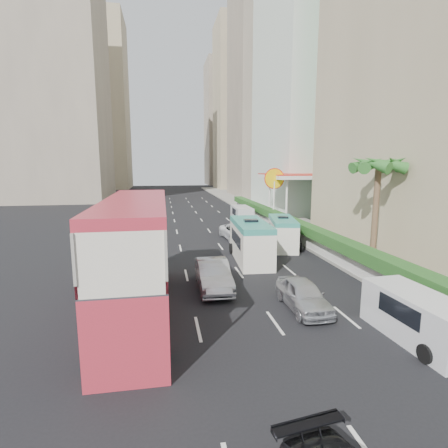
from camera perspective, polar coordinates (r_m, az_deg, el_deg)
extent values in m
plane|color=black|center=(17.05, 7.48, -12.76)|extent=(200.00, 200.00, 0.00)
cube|color=#BC2B3B|center=(15.58, -13.97, -5.32)|extent=(2.50, 11.00, 5.06)
imported|color=#B1B3B8|center=(18.85, -1.77, -10.47)|extent=(1.64, 4.61, 1.52)
imported|color=#B1B3B8|center=(16.75, 12.71, -13.35)|extent=(1.61, 3.95, 1.34)
imported|color=silver|center=(30.95, 2.08, -2.48)|extent=(2.65, 4.89, 1.30)
cube|color=silver|center=(23.87, 4.37, -2.81)|extent=(2.39, 6.20, 2.70)
cube|color=silver|center=(28.09, 9.53, -1.41)|extent=(2.81, 5.54, 2.34)
cube|color=silver|center=(15.19, 29.14, -13.20)|extent=(1.99, 4.52, 1.78)
cube|color=silver|center=(39.76, 2.93, 1.53)|extent=(1.89, 4.57, 1.82)
cube|color=#99968C|center=(42.83, 9.05, 0.89)|extent=(6.00, 120.00, 0.18)
cube|color=silver|center=(31.59, 10.71, -1.14)|extent=(0.30, 44.00, 1.00)
cube|color=#2D6626|center=(31.44, 10.75, 0.38)|extent=(1.10, 44.00, 0.70)
cylinder|color=brown|center=(23.04, 23.43, 1.10)|extent=(0.36, 0.36, 6.40)
cube|color=silver|center=(40.99, 11.38, 4.19)|extent=(6.50, 8.00, 5.50)
cube|color=tan|center=(78.73, 7.88, 23.10)|extent=(16.00, 16.00, 50.00)
cube|color=#BFAD88|center=(100.66, 2.89, 18.43)|extent=(14.00, 14.00, 44.00)
cube|color=tan|center=(121.77, 0.51, 15.95)|extent=(14.00, 14.00, 40.00)
cube|color=tan|center=(75.20, -26.69, 23.67)|extent=(18.00, 18.00, 52.00)
cube|color=#BFAD88|center=(107.71, -19.95, 17.85)|extent=(16.00, 16.00, 46.00)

